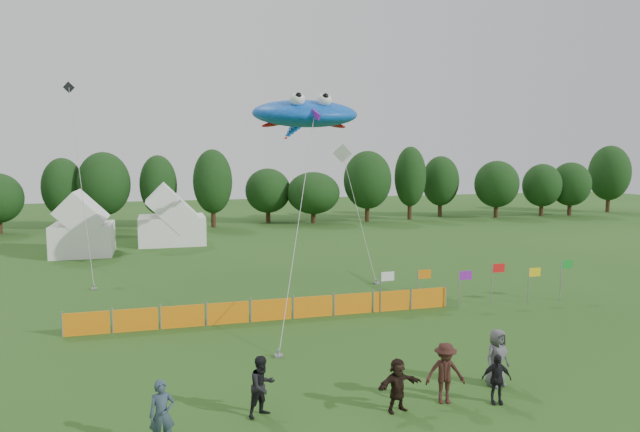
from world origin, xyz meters
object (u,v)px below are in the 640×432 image
object	(u,v)px
spectator_b	(262,386)
spectator_d	(497,379)
spectator_c	(445,373)
spectator_f	(398,385)
spectator_e	(497,357)
tent_right	(172,221)
spectator_a	(162,414)
barrier_fence	(271,310)
stingray_kite	(304,114)
tent_left	(83,229)

from	to	relation	value
spectator_b	spectator_d	bearing A→B (deg)	-37.16
spectator_c	spectator_f	size ratio (longest dim) A/B	1.17
spectator_e	spectator_f	xyz separation A→B (m)	(-3.95, -0.90, -0.15)
tent_right	spectator_a	xyz separation A→B (m)	(-0.94, -35.03, -1.06)
spectator_a	spectator_f	bearing A→B (deg)	-0.52
barrier_fence	spectator_d	distance (m)	11.72
tent_right	spectator_f	xyz separation A→B (m)	(5.86, -34.71, -1.16)
spectator_d	spectator_e	xyz separation A→B (m)	(0.78, 1.21, 0.18)
spectator_b	spectator_d	size ratio (longest dim) A/B	1.16
spectator_e	stingray_kite	bearing A→B (deg)	79.92
tent_right	barrier_fence	bearing A→B (deg)	-80.80
tent_left	spectator_c	xyz separation A→B (m)	(14.16, -30.95, -1.01)
tent_right	spectator_c	xyz separation A→B (m)	(7.52, -34.56, -1.02)
tent_left	spectator_e	xyz separation A→B (m)	(16.46, -30.20, -1.01)
tent_right	barrier_fence	size ratio (longest dim) A/B	0.31
spectator_d	spectator_f	world-z (taller)	spectator_f
spectator_e	spectator_a	bearing A→B (deg)	170.63
tent_right	stingray_kite	size ratio (longest dim) A/B	0.24
spectator_a	spectator_d	xyz separation A→B (m)	(9.98, 0.01, -0.13)
spectator_d	stingray_kite	size ratio (longest dim) A/B	0.07
barrier_fence	spectator_a	world-z (taller)	spectator_a
spectator_f	tent_left	bearing A→B (deg)	100.75
tent_right	spectator_b	distance (m)	33.98
spectator_d	tent_right	bearing A→B (deg)	120.15
tent_left	tent_right	world-z (taller)	tent_right
tent_left	tent_right	bearing A→B (deg)	28.54
tent_left	spectator_e	world-z (taller)	tent_left
tent_right	spectator_a	bearing A→B (deg)	-91.54
barrier_fence	spectator_c	world-z (taller)	spectator_c
tent_left	spectator_a	distance (m)	31.95
barrier_fence	spectator_d	xyz separation A→B (m)	(5.08, -10.56, 0.28)
tent_right	tent_left	bearing A→B (deg)	-151.46
barrier_fence	spectator_b	world-z (taller)	spectator_b
spectator_a	spectator_d	size ratio (longest dim) A/B	1.17
tent_left	spectator_b	bearing A→B (deg)	-74.24
tent_right	spectator_d	size ratio (longest dim) A/B	3.54
tent_left	spectator_e	distance (m)	34.41
spectator_a	barrier_fence	bearing A→B (deg)	61.90
spectator_a	spectator_f	world-z (taller)	spectator_a
tent_left	spectator_f	world-z (taller)	tent_left
spectator_a	spectator_d	bearing A→B (deg)	-3.15
tent_right	spectator_f	size ratio (longest dim) A/B	3.40
tent_left	barrier_fence	size ratio (longest dim) A/B	0.25
barrier_fence	tent_right	bearing A→B (deg)	99.20
spectator_b	barrier_fence	bearing A→B (deg)	49.44
spectator_c	spectator_e	size ratio (longest dim) A/B	0.99
tent_right	spectator_b	size ratio (longest dim) A/B	3.05
spectator_c	spectator_f	bearing A→B (deg)	-162.99
tent_left	spectator_e	bearing A→B (deg)	-61.41
tent_left	spectator_b	size ratio (longest dim) A/B	2.43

